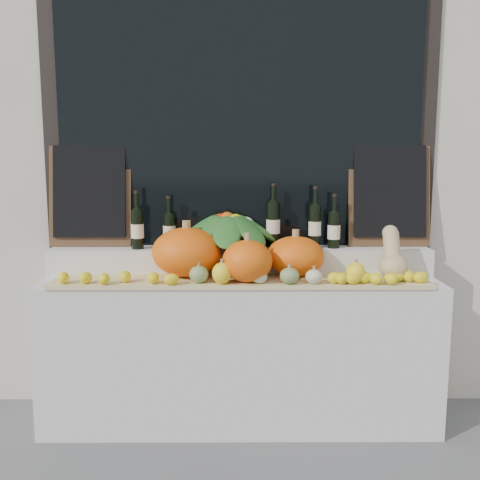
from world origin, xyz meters
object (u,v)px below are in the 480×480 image
at_px(pumpkin_left, 187,252).
at_px(wine_bottle_tall, 273,224).
at_px(pumpkin_right, 295,256).
at_px(produce_bowl, 227,230).
at_px(butternut_squash, 393,258).

bearing_deg(pumpkin_left, wine_bottle_tall, 22.79).
distance_m(pumpkin_left, pumpkin_right, 0.63).
relative_size(pumpkin_left, produce_bowl, 0.63).
distance_m(produce_bowl, wine_bottle_tall, 0.28).
bearing_deg(pumpkin_right, produce_bowl, 157.34).
height_order(pumpkin_right, wine_bottle_tall, wine_bottle_tall).
xyz_separation_m(pumpkin_left, wine_bottle_tall, (0.51, 0.21, 0.14)).
relative_size(pumpkin_right, butternut_squash, 1.12).
bearing_deg(produce_bowl, pumpkin_left, -142.10).
xyz_separation_m(pumpkin_right, butternut_squash, (0.54, -0.10, 0.01)).
bearing_deg(butternut_squash, produce_bowl, 164.13).
distance_m(butternut_squash, wine_bottle_tall, 0.73).
xyz_separation_m(pumpkin_left, produce_bowl, (0.23, 0.18, 0.10)).
relative_size(pumpkin_left, butternut_squash, 1.35).
height_order(produce_bowl, wine_bottle_tall, wine_bottle_tall).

